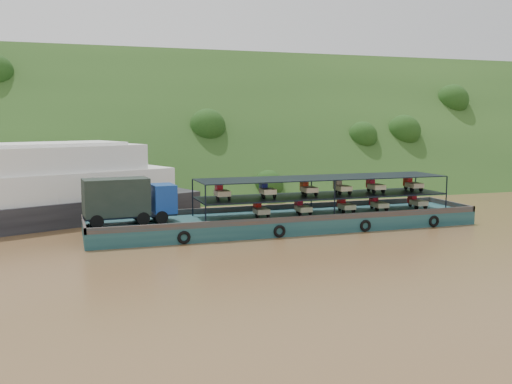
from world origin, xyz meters
name	(u,v)px	position (x,y,z in m)	size (l,w,h in m)	color
ground	(288,231)	(0.00, 0.00, 0.00)	(160.00, 160.00, 0.00)	brown
hillside	(199,186)	(0.00, 36.00, 0.00)	(140.00, 28.00, 28.00)	#193413
cargo_barge	(269,216)	(-1.39, 1.26, 1.25)	(35.00, 7.18, 4.98)	#11373E
passenger_ferry	(0,192)	(-24.10, 10.01, 3.28)	(38.17, 22.44, 7.56)	black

